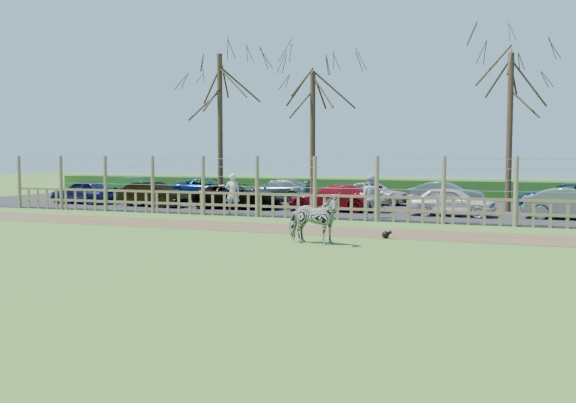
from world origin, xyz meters
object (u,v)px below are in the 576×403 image
(car_10, at_px, (373,193))
(tree_right, at_px, (510,93))
(tree_left, at_px, (220,93))
(car_7, at_px, (138,188))
(car_1, at_px, (153,194))
(car_11, at_px, (446,194))
(zebra, at_px, (313,220))
(car_5, at_px, (572,204))
(visitor_a, at_px, (233,194))
(car_12, at_px, (565,196))
(tree_mid, at_px, (313,107))
(crow, at_px, (386,234))
(car_4, at_px, (452,201))
(car_2, at_px, (239,196))
(car_8, at_px, (209,189))
(visitor_b, at_px, (370,196))
(car_0, at_px, (84,192))
(car_3, at_px, (334,198))
(car_9, at_px, (278,190))

(car_10, bearing_deg, tree_right, -103.20)
(tree_left, relative_size, car_7, 2.16)
(car_1, relative_size, car_11, 1.00)
(car_11, bearing_deg, zebra, 172.29)
(tree_right, bearing_deg, car_5, -48.41)
(visitor_a, bearing_deg, tree_right, -167.31)
(tree_left, relative_size, car_12, 1.82)
(tree_left, distance_m, tree_mid, 4.67)
(crow, bearing_deg, car_10, 105.39)
(car_12, bearing_deg, car_4, -37.05)
(car_4, bearing_deg, car_5, -84.37)
(tree_right, xyz_separation_m, zebra, (-4.73, -12.80, -4.54))
(car_2, height_order, car_8, same)
(zebra, xyz_separation_m, visitor_b, (-0.27, 7.69, 0.20))
(tree_right, height_order, car_10, tree_right)
(visitor_b, bearing_deg, visitor_a, 2.31)
(tree_right, distance_m, visitor_b, 8.36)
(visitor_b, xyz_separation_m, car_10, (-1.53, 6.90, -0.26))
(zebra, xyz_separation_m, car_7, (-15.79, 14.48, -0.06))
(car_7, relative_size, car_10, 1.03)
(car_11, bearing_deg, visitor_a, 131.53)
(car_2, relative_size, car_5, 1.19)
(tree_left, distance_m, visitor_a, 6.70)
(car_4, relative_size, car_8, 0.82)
(car_0, bearing_deg, zebra, 58.66)
(car_3, distance_m, car_7, 13.93)
(visitor_b, bearing_deg, car_1, -10.56)
(zebra, relative_size, visitor_a, 0.97)
(tree_left, height_order, tree_mid, tree_left)
(car_5, distance_m, car_12, 5.02)
(car_1, xyz_separation_m, car_11, (13.33, 4.98, 0.00))
(car_7, bearing_deg, car_11, -83.23)
(car_0, height_order, car_10, same)
(tree_right, relative_size, zebra, 4.40)
(car_3, height_order, car_12, same)
(car_5, height_order, car_8, same)
(car_7, bearing_deg, car_3, -101.33)
(tree_right, bearing_deg, tree_mid, -176.82)
(zebra, xyz_separation_m, car_4, (2.67, 9.72, -0.06))
(car_2, xyz_separation_m, car_8, (-4.39, 5.19, 0.00))
(car_1, relative_size, car_12, 0.84)
(car_3, xyz_separation_m, car_11, (4.34, 4.34, 0.00))
(car_8, bearing_deg, car_1, 176.02)
(visitor_a, xyz_separation_m, car_3, (3.60, 2.85, -0.26))
(car_9, xyz_separation_m, car_12, (14.43, -0.11, 0.00))
(car_3, height_order, car_7, same)
(tree_left, height_order, crow, tree_left)
(visitor_a, relative_size, car_11, 0.47)
(tree_left, relative_size, car_8, 1.82)
(visitor_a, height_order, car_11, visitor_a)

